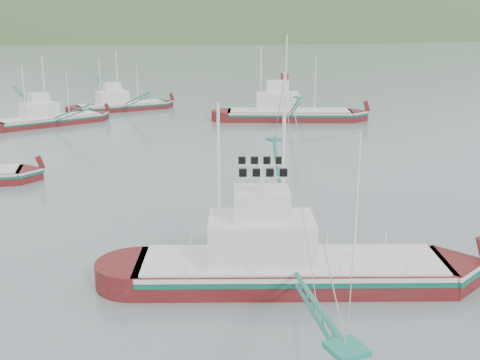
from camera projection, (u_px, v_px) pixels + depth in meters
name	position (u px, v px, depth m)	size (l,w,h in m)	color
ground	(287.00, 265.00, 31.75)	(1200.00, 1200.00, 0.00)	slate
main_boat	(290.00, 240.00, 28.93)	(15.44, 26.02, 11.07)	#530D0E
bg_boat_far	(49.00, 111.00, 73.17)	(12.94, 22.20, 9.17)	#530D0E
bg_boat_right	(289.00, 102.00, 76.52)	(16.42, 27.08, 11.59)	#530D0E
bg_boat_extra	(120.00, 102.00, 85.09)	(12.75, 22.60, 9.17)	#530D0E
headland_right	(290.00, 35.00, 505.84)	(684.00, 432.00, 306.00)	#37572C
ridge_distant	(13.00, 34.00, 535.89)	(960.00, 400.00, 240.00)	slate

